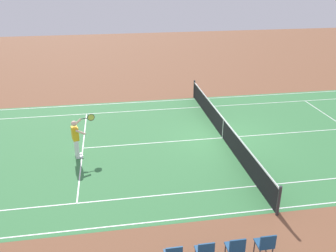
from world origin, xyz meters
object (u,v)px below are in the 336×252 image
at_px(tennis_net, 223,128).
at_px(spectator_chair_0, 265,244).
at_px(spectator_chair_2, 205,251).
at_px(tennis_player_near, 76,137).
at_px(tennis_ball, 215,111).
at_px(spectator_chair_1, 236,248).

distance_m(tennis_net, spectator_chair_0, 7.63).
bearing_deg(spectator_chair_0, tennis_net, -99.01).
xyz_separation_m(tennis_net, spectator_chair_2, (2.87, 7.54, 0.03)).
height_order(tennis_player_near, spectator_chair_0, tennis_player_near).
relative_size(tennis_ball, spectator_chair_2, 0.08).
distance_m(tennis_net, spectator_chair_1, 7.81).
height_order(spectator_chair_1, spectator_chair_2, same).
bearing_deg(tennis_ball, tennis_player_near, 29.96).
bearing_deg(tennis_ball, tennis_net, 79.20).
height_order(tennis_net, tennis_player_near, tennis_player_near).
xyz_separation_m(tennis_ball, spectator_chair_2, (3.51, 10.90, 0.49)).
distance_m(tennis_net, tennis_ball, 3.46).
xyz_separation_m(tennis_net, spectator_chair_1, (2.03, 7.54, 0.03)).
height_order(spectator_chair_0, spectator_chair_1, same).
xyz_separation_m(tennis_ball, spectator_chair_0, (1.84, 10.90, 0.49)).
xyz_separation_m(tennis_net, spectator_chair_0, (1.20, 7.54, 0.03)).
relative_size(tennis_net, spectator_chair_1, 13.30).
relative_size(spectator_chair_0, spectator_chair_1, 1.00).
relative_size(spectator_chair_0, spectator_chair_2, 1.00).
distance_m(tennis_player_near, spectator_chair_1, 8.14).
bearing_deg(tennis_ball, spectator_chair_1, 76.22).
height_order(spectator_chair_0, spectator_chair_2, same).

